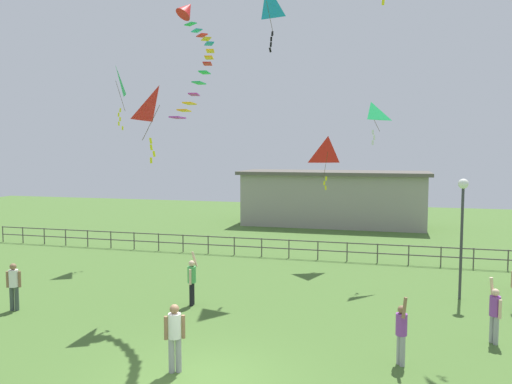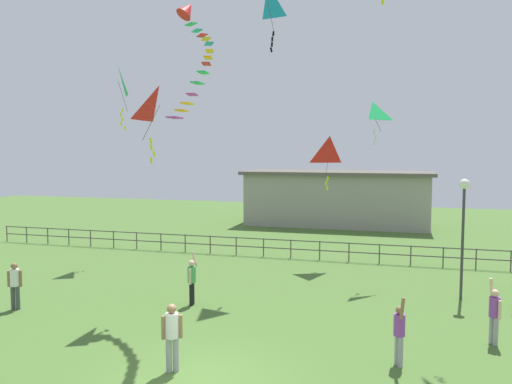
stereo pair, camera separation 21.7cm
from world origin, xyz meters
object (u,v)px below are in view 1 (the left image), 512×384
at_px(lamppost, 462,212).
at_px(person_1, 192,279).
at_px(kite_0, 371,114).
at_px(kite_4, 159,107).
at_px(person_2, 175,333).
at_px(person_3, 495,311).
at_px(kite_2, 328,152).
at_px(streamer_kite, 189,19).
at_px(kite_5, 267,3).
at_px(person_0, 401,330).
at_px(kite_3, 116,83).
at_px(person_4, 14,283).

xyz_separation_m(lamppost, person_1, (-9.19, -3.23, -2.27)).
height_order(kite_0, kite_4, kite_4).
relative_size(person_2, person_3, 0.92).
xyz_separation_m(kite_2, streamer_kite, (-4.12, -6.57, 4.69)).
distance_m(person_2, kite_2, 13.34).
relative_size(lamppost, kite_5, 1.68).
height_order(person_0, kite_5, kite_5).
bearing_deg(person_2, streamer_kite, 108.45).
relative_size(person_2, kite_4, 0.67).
distance_m(kite_3, kite_5, 8.76).
relative_size(person_3, kite_4, 0.73).
bearing_deg(streamer_kite, kite_2, 57.89).
height_order(person_1, person_4, person_1).
xyz_separation_m(person_0, streamer_kite, (-7.30, 3.98, 9.13)).
xyz_separation_m(person_3, streamer_kite, (-9.87, 1.81, 9.11)).
bearing_deg(kite_2, streamer_kite, -122.11).
xyz_separation_m(person_4, kite_2, (9.43, 9.41, 4.41)).
xyz_separation_m(person_0, person_2, (-5.35, -1.87, 0.07)).
distance_m(kite_0, kite_5, 6.31).
bearing_deg(person_3, lamppost, 94.99).
xyz_separation_m(person_1, kite_3, (-6.47, 6.25, 7.81)).
height_order(lamppost, streamer_kite, streamer_kite).
height_order(person_4, kite_4, kite_4).
distance_m(person_1, kite_0, 10.26).
height_order(person_2, person_3, person_3).
xyz_separation_m(person_1, streamer_kite, (-0.30, 0.73, 9.10)).
bearing_deg(person_2, person_4, 157.54).
bearing_deg(person_2, person_3, 27.03).
bearing_deg(kite_4, kite_0, 44.49).
relative_size(lamppost, person_1, 2.36).
distance_m(person_3, kite_3, 19.29).
bearing_deg(person_1, person_3, -6.43).
distance_m(kite_0, kite_4, 9.32).
distance_m(person_4, kite_0, 15.21).
bearing_deg(person_2, person_0, 19.23).
relative_size(person_1, kite_3, 0.59).
relative_size(kite_3, kite_4, 1.25).
relative_size(person_0, person_2, 1.06).
height_order(person_4, kite_3, kite_3).
bearing_deg(kite_3, person_2, -54.46).
bearing_deg(person_2, kite_2, 80.08).
distance_m(lamppost, person_4, 15.90).
distance_m(person_4, kite_2, 14.03).
xyz_separation_m(kite_3, kite_4, (5.61, -6.83, -1.87)).
bearing_deg(kite_3, streamer_kite, -41.83).
bearing_deg(kite_4, person_3, -2.76).
bearing_deg(person_4, kite_0, 35.30).
height_order(person_3, kite_4, kite_4).
xyz_separation_m(kite_0, streamer_kite, (-6.09, -5.22, 3.06)).
bearing_deg(streamer_kite, kite_0, 40.63).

